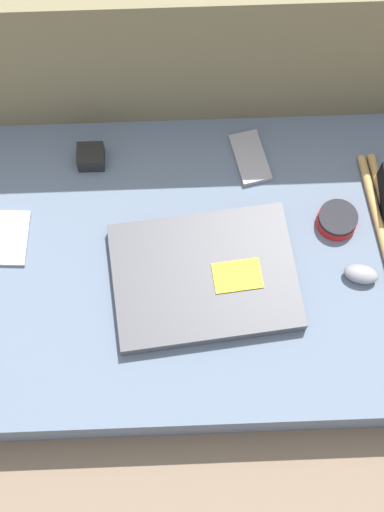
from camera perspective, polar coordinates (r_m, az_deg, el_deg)
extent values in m
plane|color=#7A6651|center=(1.48, 0.00, -1.96)|extent=(8.00, 8.00, 0.00)
cube|color=slate|center=(1.42, 0.00, -1.17)|extent=(1.09, 0.63, 0.12)
cube|color=#756B4C|center=(1.48, -0.63, 16.41)|extent=(1.09, 0.20, 0.46)
cube|color=#47474C|center=(1.34, 1.00, -1.68)|extent=(0.37, 0.29, 0.03)
cube|color=yellow|center=(1.33, 3.65, -1.59)|extent=(0.10, 0.07, 0.00)
ellipsoid|color=gray|center=(1.38, 13.38, -1.41)|extent=(0.07, 0.05, 0.03)
cylinder|color=red|center=(1.42, 11.50, 2.79)|extent=(0.08, 0.08, 0.02)
cylinder|color=#232328|center=(1.40, 11.62, 3.05)|extent=(0.08, 0.08, 0.01)
cube|color=#B7B7BC|center=(1.43, -14.34, 1.41)|extent=(0.08, 0.12, 0.01)
cube|color=#99999E|center=(1.46, 4.67, 7.85)|extent=(0.08, 0.13, 0.01)
cube|color=black|center=(1.46, -8.09, 7.86)|extent=(0.05, 0.05, 0.04)
cylinder|color=tan|center=(1.42, 15.12, 0.91)|extent=(0.06, 0.39, 0.02)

